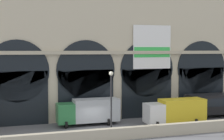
{
  "coord_description": "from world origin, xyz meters",
  "views": [
    {
      "loc": [
        -9.49,
        -35.93,
        9.12
      ],
      "look_at": [
        3.45,
        5.0,
        6.47
      ],
      "focal_mm": 53.34,
      "sensor_mm": 36.0,
      "label": 1
    }
  ],
  "objects_px": {
    "box_truck_center": "(89,111)",
    "bus_east": "(224,103)",
    "box_truck_mideast": "(176,111)",
    "street_lamp_quayside": "(111,96)"
  },
  "relations": [
    {
      "from": "bus_east",
      "to": "street_lamp_quayside",
      "type": "distance_m",
      "value": 19.34
    },
    {
      "from": "box_truck_center",
      "to": "box_truck_mideast",
      "type": "distance_m",
      "value": 10.49
    },
    {
      "from": "bus_east",
      "to": "street_lamp_quayside",
      "type": "height_order",
      "value": "street_lamp_quayside"
    },
    {
      "from": "bus_east",
      "to": "street_lamp_quayside",
      "type": "relative_size",
      "value": 1.59
    },
    {
      "from": "box_truck_center",
      "to": "street_lamp_quayside",
      "type": "distance_m",
      "value": 7.18
    },
    {
      "from": "box_truck_center",
      "to": "street_lamp_quayside",
      "type": "height_order",
      "value": "street_lamp_quayside"
    },
    {
      "from": "box_truck_center",
      "to": "box_truck_mideast",
      "type": "bearing_deg",
      "value": -17.71
    },
    {
      "from": "box_truck_center",
      "to": "bus_east",
      "type": "height_order",
      "value": "box_truck_center"
    },
    {
      "from": "bus_east",
      "to": "street_lamp_quayside",
      "type": "xyz_separation_m",
      "value": [
        -18.15,
        -6.15,
        2.63
      ]
    },
    {
      "from": "box_truck_mideast",
      "to": "street_lamp_quayside",
      "type": "distance_m",
      "value": 10.21
    }
  ]
}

